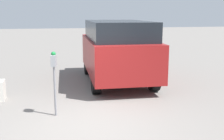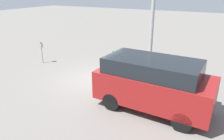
{
  "view_description": "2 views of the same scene",
  "coord_description": "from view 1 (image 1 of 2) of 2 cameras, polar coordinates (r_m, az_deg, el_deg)",
  "views": [
    {
      "loc": [
        -5.73,
        0.63,
        2.37
      ],
      "look_at": [
        1.19,
        -0.83,
        0.93
      ],
      "focal_mm": 45.0,
      "sensor_mm": 36.0,
      "label": 1
    },
    {
      "loc": [
        5.97,
        -9.19,
        4.63
      ],
      "look_at": [
        1.29,
        -0.59,
        0.95
      ],
      "focal_mm": 35.0,
      "sensor_mm": 36.0,
      "label": 2
    }
  ],
  "objects": [
    {
      "name": "parked_van",
      "position": [
        9.7,
        1.02,
        4.28
      ],
      "size": [
        4.57,
        2.21,
        2.11
      ],
      "rotation": [
        0.0,
        0.0,
        -0.04
      ],
      "color": "maroon",
      "rests_on": "ground"
    },
    {
      "name": "ground_plane",
      "position": [
        6.23,
        -5.31,
        -10.9
      ],
      "size": [
        80.0,
        80.0,
        0.0
      ],
      "primitive_type": "plane",
      "color": "slate"
    },
    {
      "name": "parking_meter_near",
      "position": [
        6.53,
        -11.69,
        0.22
      ],
      "size": [
        0.21,
        0.14,
        1.52
      ],
      "rotation": [
        0.0,
        0.0,
        -0.15
      ],
      "color": "gray",
      "rests_on": "ground"
    }
  ]
}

